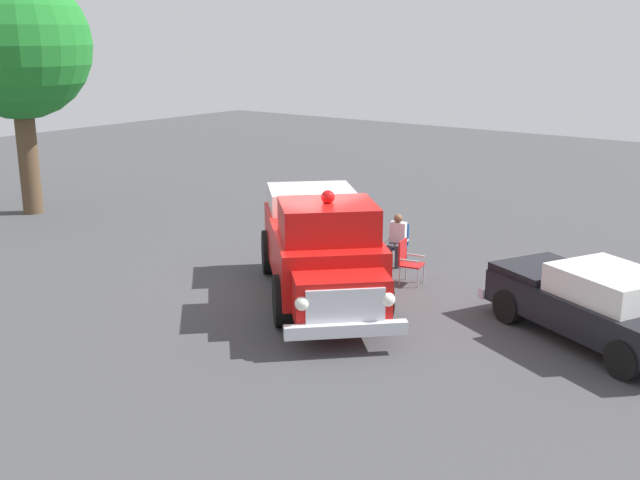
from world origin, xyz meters
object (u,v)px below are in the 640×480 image
object	(u,v)px
classic_hot_rod	(594,302)
spectator_seated	(397,238)
lawn_chair_by_car	(407,259)
oak_tree_right	(17,47)
vintage_fire_truck	(321,245)
lawn_chair_near_truck	(398,241)

from	to	relation	value
classic_hot_rod	spectator_seated	distance (m)	5.79
lawn_chair_by_car	oak_tree_right	distance (m)	14.18
classic_hot_rod	oak_tree_right	bearing A→B (deg)	1.01
vintage_fire_truck	lawn_chair_by_car	size ratio (longest dim) A/B	5.63
vintage_fire_truck	oak_tree_right	bearing A→B (deg)	-4.12
vintage_fire_truck	classic_hot_rod	bearing A→B (deg)	-167.64
lawn_chair_near_truck	spectator_seated	size ratio (longest dim) A/B	0.79
lawn_chair_near_truck	oak_tree_right	world-z (taller)	oak_tree_right
lawn_chair_by_car	spectator_seated	distance (m)	1.44
lawn_chair_by_car	classic_hot_rod	bearing A→B (deg)	170.00
lawn_chair_by_car	spectator_seated	size ratio (longest dim) A/B	0.79
vintage_fire_truck	lawn_chair_near_truck	world-z (taller)	vintage_fire_truck
classic_hot_rod	lawn_chair_by_car	size ratio (longest dim) A/B	4.64
lawn_chair_near_truck	vintage_fire_truck	bearing A→B (deg)	90.22
oak_tree_right	spectator_seated	bearing A→B (deg)	-170.00
lawn_chair_by_car	spectator_seated	xyz separation A→B (m)	(0.95, -1.07, 0.11)
spectator_seated	lawn_chair_by_car	bearing A→B (deg)	131.39
lawn_chair_near_truck	lawn_chair_by_car	size ratio (longest dim) A/B	1.00
spectator_seated	classic_hot_rod	bearing A→B (deg)	161.13
vintage_fire_truck	oak_tree_right	xyz separation A→B (m)	(12.39, -0.89, 4.03)
lawn_chair_near_truck	lawn_chair_by_car	xyz separation A→B (m)	(-0.99, 1.20, 0.00)
classic_hot_rod	lawn_chair_near_truck	world-z (taller)	classic_hot_rod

